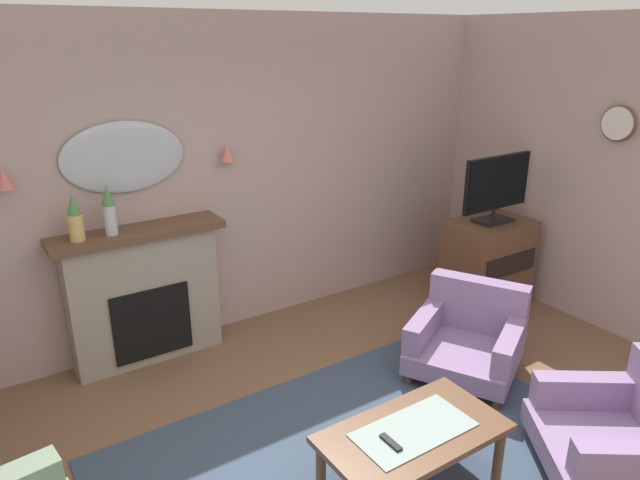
# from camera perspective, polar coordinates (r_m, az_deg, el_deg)

# --- Properties ---
(wall_back) EXTENTS (6.94, 0.10, 2.80)m
(wall_back) POSITION_cam_1_polar(r_m,az_deg,el_deg) (5.13, -10.84, 5.77)
(wall_back) COLOR #B29993
(wall_back) RESTS_ON ground
(patterned_rug) EXTENTS (3.20, 2.40, 0.01)m
(patterned_rug) POSITION_cam_1_polar(r_m,az_deg,el_deg) (3.91, 5.80, -22.22)
(patterned_rug) COLOR #38475B
(patterned_rug) RESTS_ON ground
(fireplace) EXTENTS (1.36, 0.36, 1.16)m
(fireplace) POSITION_cam_1_polar(r_m,az_deg,el_deg) (4.98, -17.02, -5.38)
(fireplace) COLOR gray
(fireplace) RESTS_ON ground
(mantel_vase_right) EXTENTS (0.11, 0.11, 0.36)m
(mantel_vase_right) POSITION_cam_1_polar(r_m,az_deg,el_deg) (4.60, -23.19, 1.97)
(mantel_vase_right) COLOR tan
(mantel_vase_right) RESTS_ON fireplace
(mantel_vase_centre) EXTENTS (0.10, 0.10, 0.40)m
(mantel_vase_centre) POSITION_cam_1_polar(r_m,az_deg,el_deg) (4.64, -20.24, 2.88)
(mantel_vase_centre) COLOR silver
(mantel_vase_centre) RESTS_ON fireplace
(wall_mirror) EXTENTS (0.96, 0.06, 0.56)m
(wall_mirror) POSITION_cam_1_polar(r_m,az_deg,el_deg) (4.76, -18.90, 7.79)
(wall_mirror) COLOR #B2BCC6
(wall_sconce_left) EXTENTS (0.14, 0.14, 0.14)m
(wall_sconce_left) POSITION_cam_1_polar(r_m,az_deg,el_deg) (4.59, -28.92, 5.31)
(wall_sconce_left) COLOR #D17066
(wall_sconce_right) EXTENTS (0.14, 0.14, 0.14)m
(wall_sconce_right) POSITION_cam_1_polar(r_m,az_deg,el_deg) (5.00, -9.21, 8.54)
(wall_sconce_right) COLOR #D17066
(wall_clock) EXTENTS (0.04, 0.31, 0.31)m
(wall_clock) POSITION_cam_1_polar(r_m,az_deg,el_deg) (5.57, 27.52, 10.25)
(wall_clock) COLOR silver
(coffee_table) EXTENTS (1.10, 0.60, 0.45)m
(coffee_table) POSITION_cam_1_polar(r_m,az_deg,el_deg) (3.60, 9.24, -18.88)
(coffee_table) COLOR brown
(coffee_table) RESTS_ON ground
(tv_remote) EXTENTS (0.04, 0.16, 0.02)m
(tv_remote) POSITION_cam_1_polar(r_m,az_deg,el_deg) (3.44, 7.05, -19.38)
(tv_remote) COLOR black
(tv_remote) RESTS_ON coffee_table
(armchair_by_coffee_table) EXTENTS (1.10, 1.09, 0.71)m
(armchair_by_coffee_table) POSITION_cam_1_polar(r_m,az_deg,el_deg) (4.87, 14.56, -9.24)
(armchair_by_coffee_table) COLOR gray
(armchair_by_coffee_table) RESTS_ON ground
(armchair_near_fireplace) EXTENTS (1.13, 1.13, 0.71)m
(armchair_near_fireplace) POSITION_cam_1_polar(r_m,az_deg,el_deg) (4.17, 28.00, -16.54)
(armchair_near_fireplace) COLOR gray
(armchair_near_fireplace) RESTS_ON ground
(tv_cabinet) EXTENTS (0.80, 0.57, 0.90)m
(tv_cabinet) POSITION_cam_1_polar(r_m,az_deg,el_deg) (5.96, 16.25, -2.30)
(tv_cabinet) COLOR brown
(tv_cabinet) RESTS_ON ground
(tv_flatscreen) EXTENTS (0.84, 0.24, 0.65)m
(tv_flatscreen) POSITION_cam_1_polar(r_m,az_deg,el_deg) (5.71, 17.16, 5.05)
(tv_flatscreen) COLOR black
(tv_flatscreen) RESTS_ON tv_cabinet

